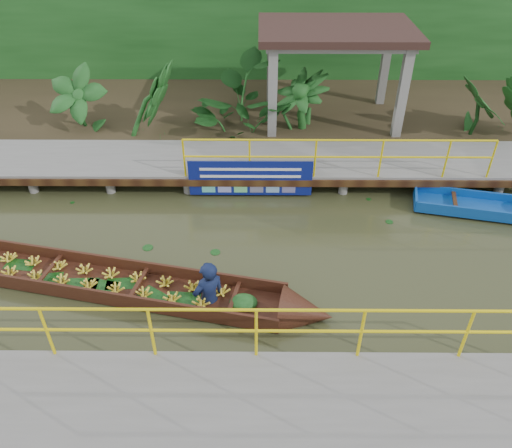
{
  "coord_description": "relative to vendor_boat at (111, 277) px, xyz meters",
  "views": [
    {
      "loc": [
        0.83,
        -8.18,
        7.0
      ],
      "look_at": [
        0.77,
        0.5,
        0.6
      ],
      "focal_mm": 35.0,
      "sensor_mm": 36.0,
      "label": 1
    }
  ],
  "objects": [
    {
      "name": "tropical_plants",
      "position": [
        3.9,
        6.16,
        1.09
      ],
      "size": [
        14.45,
        1.45,
        1.81
      ],
      "color": "#164516",
      "rests_on": "ground"
    },
    {
      "name": "foliage_backdrop",
      "position": [
        2.11,
        10.86,
        1.73
      ],
      "size": [
        30.0,
        0.8,
        4.0
      ],
      "primitive_type": "cube",
      "color": "#164516",
      "rests_on": "ground"
    },
    {
      "name": "far_dock",
      "position": [
        2.13,
        4.29,
        0.21
      ],
      "size": [
        16.0,
        2.06,
        1.66
      ],
      "color": "slate",
      "rests_on": "ground"
    },
    {
      "name": "near_dock",
      "position": [
        3.11,
        -3.34,
        0.03
      ],
      "size": [
        18.0,
        2.4,
        1.73
      ],
      "color": "slate",
      "rests_on": "ground"
    },
    {
      "name": "blue_banner",
      "position": [
        2.73,
        3.34,
        0.29
      ],
      "size": [
        3.08,
        0.04,
        0.96
      ],
      "color": "navy",
      "rests_on": "ground"
    },
    {
      "name": "vendor_boat",
      "position": [
        0.0,
        0.0,
        0.0
      ],
      "size": [
        9.61,
        2.91,
        2.25
      ],
      "rotation": [
        0.0,
        0.0,
        -0.21
      ],
      "color": "#34150E",
      "rests_on": "ground"
    },
    {
      "name": "pavilion",
      "position": [
        5.11,
        7.16,
        2.55
      ],
      "size": [
        4.4,
        3.0,
        3.0
      ],
      "color": "slate",
      "rests_on": "ground"
    },
    {
      "name": "ground",
      "position": [
        2.11,
        0.86,
        -0.27
      ],
      "size": [
        80.0,
        80.0,
        0.0
      ],
      "primitive_type": "plane",
      "color": "#303319",
      "rests_on": "ground"
    },
    {
      "name": "moored_blue_boat",
      "position": [
        8.94,
        2.58,
        -0.13
      ],
      "size": [
        3.37,
        1.51,
        0.78
      ],
      "rotation": [
        0.0,
        0.0,
        -0.22
      ],
      "color": "#0E439B",
      "rests_on": "ground"
    },
    {
      "name": "land_strip",
      "position": [
        2.11,
        8.36,
        -0.04
      ],
      "size": [
        30.0,
        8.0,
        0.45
      ],
      "primitive_type": "cube",
      "color": "#2F2617",
      "rests_on": "ground"
    }
  ]
}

